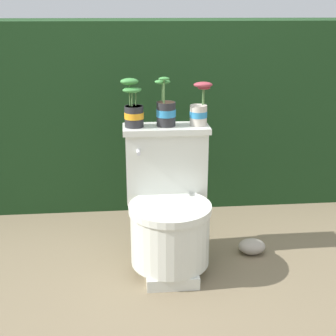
{
  "coord_description": "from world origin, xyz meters",
  "views": [
    {
      "loc": [
        -0.15,
        -2.06,
        1.29
      ],
      "look_at": [
        0.06,
        0.15,
        0.53
      ],
      "focal_mm": 50.0,
      "sensor_mm": 36.0,
      "label": 1
    }
  ],
  "objects_px": {
    "toilet": "(169,211)",
    "potted_plant_left": "(133,109)",
    "potted_plant_middle": "(199,109)",
    "potted_plant_midleft": "(166,111)",
    "garden_stone": "(252,246)"
  },
  "relations": [
    {
      "from": "toilet",
      "to": "potted_plant_left",
      "type": "relative_size",
      "value": 2.93
    },
    {
      "from": "potted_plant_middle",
      "to": "potted_plant_left",
      "type": "bearing_deg",
      "value": -179.27
    },
    {
      "from": "toilet",
      "to": "potted_plant_midleft",
      "type": "bearing_deg",
      "value": 90.22
    },
    {
      "from": "garden_stone",
      "to": "potted_plant_left",
      "type": "bearing_deg",
      "value": 173.59
    },
    {
      "from": "potted_plant_left",
      "to": "garden_stone",
      "type": "relative_size",
      "value": 1.64
    },
    {
      "from": "potted_plant_middle",
      "to": "garden_stone",
      "type": "xyz_separation_m",
      "value": [
        0.3,
        -0.08,
        -0.76
      ]
    },
    {
      "from": "toilet",
      "to": "potted_plant_left",
      "type": "xyz_separation_m",
      "value": [
        -0.16,
        0.14,
        0.5
      ]
    },
    {
      "from": "potted_plant_left",
      "to": "potted_plant_middle",
      "type": "bearing_deg",
      "value": 0.73
    },
    {
      "from": "potted_plant_middle",
      "to": "potted_plant_midleft",
      "type": "bearing_deg",
      "value": -179.81
    },
    {
      "from": "potted_plant_left",
      "to": "potted_plant_midleft",
      "type": "distance_m",
      "value": 0.16
    },
    {
      "from": "toilet",
      "to": "potted_plant_left",
      "type": "height_order",
      "value": "potted_plant_left"
    },
    {
      "from": "potted_plant_midleft",
      "to": "garden_stone",
      "type": "height_order",
      "value": "potted_plant_midleft"
    },
    {
      "from": "potted_plant_left",
      "to": "garden_stone",
      "type": "bearing_deg",
      "value": -6.41
    },
    {
      "from": "potted_plant_midleft",
      "to": "potted_plant_left",
      "type": "bearing_deg",
      "value": -178.69
    },
    {
      "from": "potted_plant_left",
      "to": "potted_plant_midleft",
      "type": "xyz_separation_m",
      "value": [
        0.16,
        0.0,
        -0.01
      ]
    }
  ]
}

